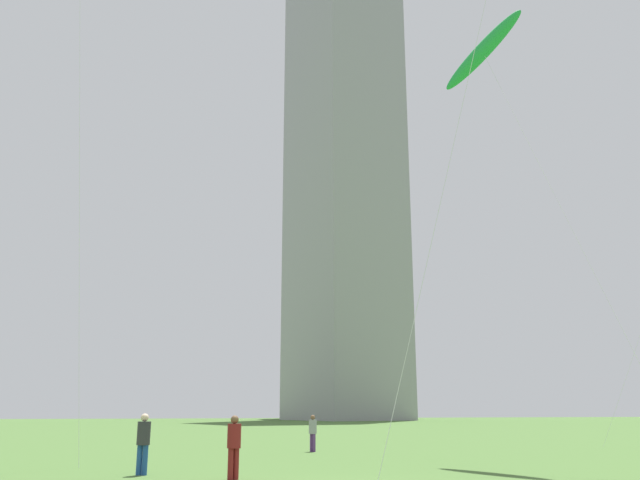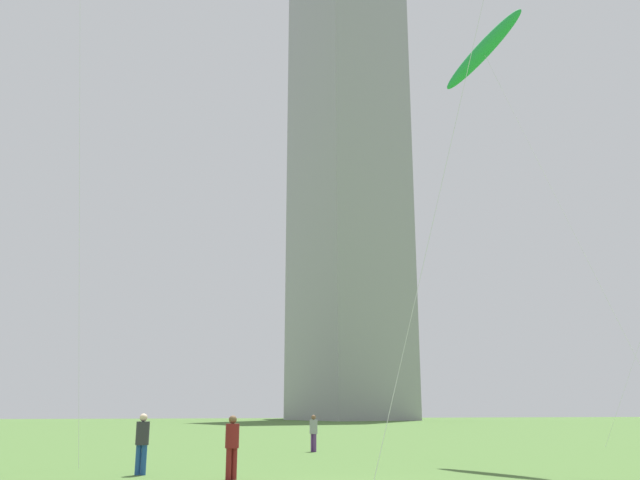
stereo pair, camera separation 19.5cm
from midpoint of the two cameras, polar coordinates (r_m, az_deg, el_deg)
person_standing_1 at (r=19.20m, az=-7.26°, el=-16.85°), size 0.38×0.38×1.69m
person_standing_2 at (r=21.03m, az=-14.76°, el=-16.22°), size 0.39×0.39×1.74m
person_standing_4 at (r=31.48m, az=-0.37°, el=-16.04°), size 0.36×0.36×1.62m
kite_flying_2 at (r=32.09m, az=13.99°, el=15.49°), size 2.57×11.56×19.02m
distant_highrise_0 at (r=134.23m, az=2.46°, el=5.11°), size 22.11×23.48×93.23m
distant_highrise_1 at (r=154.35m, az=2.81°, el=-4.54°), size 22.83×20.29×56.41m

